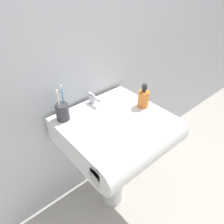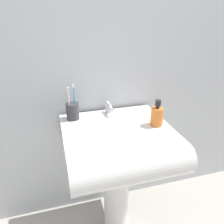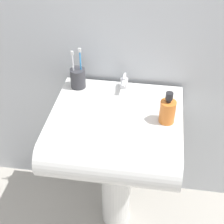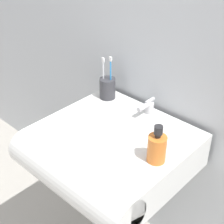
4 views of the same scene
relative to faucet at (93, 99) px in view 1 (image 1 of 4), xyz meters
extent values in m
plane|color=#ADA89E|center=(-0.01, -0.20, -0.83)|extent=(6.00, 6.00, 0.00)
cube|color=silver|center=(-0.01, 0.10, 0.37)|extent=(5.00, 0.05, 2.40)
cylinder|color=white|center=(-0.01, -0.20, -0.51)|extent=(0.16, 0.16, 0.63)
cube|color=white|center=(-0.01, -0.20, -0.12)|extent=(0.60, 0.51, 0.16)
cylinder|color=white|center=(-0.01, -0.45, -0.12)|extent=(0.60, 0.16, 0.16)
cylinder|color=silver|center=(0.00, 0.01, -0.01)|extent=(0.04, 0.04, 0.05)
cylinder|color=silver|center=(0.00, -0.03, 0.02)|extent=(0.02, 0.08, 0.02)
cube|color=silver|center=(0.00, 0.01, 0.03)|extent=(0.01, 0.06, 0.01)
cylinder|color=#38383D|center=(-0.23, -0.02, 0.01)|extent=(0.08, 0.08, 0.10)
cylinder|color=white|center=(-0.25, -0.03, 0.06)|extent=(0.01, 0.01, 0.17)
cube|color=white|center=(-0.25, -0.03, 0.16)|extent=(0.01, 0.01, 0.02)
cylinder|color=#338CD8|center=(-0.21, -0.01, 0.07)|extent=(0.01, 0.01, 0.18)
cube|color=white|center=(-0.21, -0.01, 0.17)|extent=(0.01, 0.01, 0.02)
cylinder|color=orange|center=(0.22, -0.23, 0.02)|extent=(0.07, 0.07, 0.11)
cylinder|color=#262628|center=(0.22, -0.23, 0.08)|extent=(0.02, 0.02, 0.01)
cylinder|color=#262628|center=(0.22, -0.23, 0.10)|extent=(0.03, 0.03, 0.03)
camera|label=1|loc=(-0.68, -0.96, 0.73)|focal=35.00mm
camera|label=2|loc=(-0.33, -1.22, 0.56)|focal=35.00mm
camera|label=3|loc=(0.16, -1.42, 0.93)|focal=55.00mm
camera|label=4|loc=(0.76, -1.04, 0.80)|focal=55.00mm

